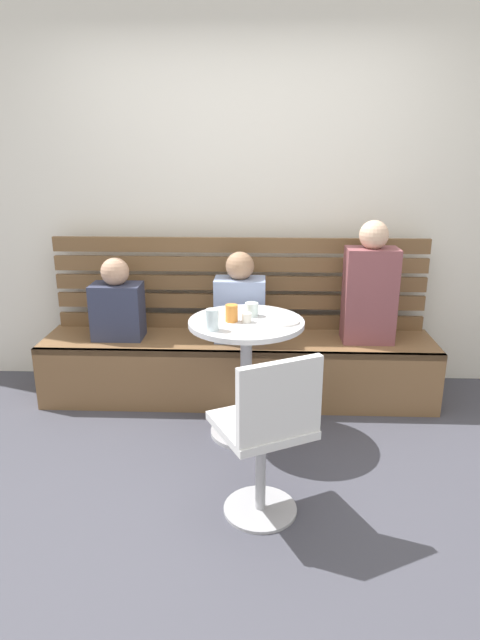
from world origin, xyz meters
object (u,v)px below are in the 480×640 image
object	(u,v)px
booth_bench	(238,368)
person_child_left	(240,302)
plate_small	(285,321)
cup_glass_short	(252,309)
person_adult	(370,288)
cup_espresso_small	(247,318)
white_chair	(268,432)
cup_tumbler_orange	(232,313)
cafe_table	(246,356)
cup_glass_tall	(212,320)
person_child_middle	(117,304)

from	to	relation	value
booth_bench	person_child_left	bearing A→B (deg)	-17.38
plate_small	cup_glass_short	bearing A→B (deg)	147.85
person_adult	plate_small	size ratio (longest dim) A/B	4.82
cup_glass_short	plate_small	xyz separation A→B (m)	(0.19, -0.12, -0.03)
cup_glass_short	cup_espresso_small	size ratio (longest dim) A/B	1.43
white_chair	cup_tumbler_orange	bearing A→B (deg)	104.73
cafe_table	cup_espresso_small	distance (m)	0.25
cup_glass_tall	cup_glass_short	distance (m)	0.35
booth_bench	cup_glass_tall	size ratio (longest dim) A/B	22.50
booth_bench	white_chair	size ratio (longest dim) A/B	3.18
person_child_middle	cup_glass_tall	size ratio (longest dim) A/B	4.70
person_adult	person_child_left	distance (m)	0.87
cup_glass_short	plate_small	world-z (taller)	cup_glass_short
person_child_left	plate_small	xyz separation A→B (m)	(0.28, -0.54, 0.04)
cup_tumbler_orange	cup_glass_tall	distance (m)	0.19
person_child_left	cup_tumbler_orange	bearing A→B (deg)	-92.81
person_child_middle	plate_small	world-z (taller)	person_child_middle
person_child_middle	cup_tumbler_orange	xyz separation A→B (m)	(0.81, -0.53, 0.10)
booth_bench	white_chair	world-z (taller)	white_chair
booth_bench	person_child_middle	xyz separation A→B (m)	(-0.83, -0.00, 0.46)
white_chair	person_child_middle	xyz separation A→B (m)	(-1.02, 1.32, 0.22)
person_child_left	cup_glass_tall	bearing A→B (deg)	-100.09
booth_bench	cup_glass_short	world-z (taller)	cup_glass_short
booth_bench	person_adult	xyz separation A→B (m)	(0.88, 0.01, 0.59)
cup_tumbler_orange	cup_espresso_small	xyz separation A→B (m)	(0.09, -0.01, -0.02)
cup_glass_short	plate_small	size ratio (longest dim) A/B	0.47
cafe_table	person_child_middle	xyz separation A→B (m)	(-0.90, 0.51, 0.17)
cafe_table	booth_bench	bearing A→B (deg)	97.99
cup_glass_short	cup_glass_tall	bearing A→B (deg)	-127.38
cup_tumbler_orange	plate_small	bearing A→B (deg)	-1.11
cup_tumbler_orange	person_child_left	bearing A→B (deg)	87.19
person_child_middle	cup_tumbler_orange	bearing A→B (deg)	-33.16
cafe_table	plate_small	world-z (taller)	plate_small
person_child_left	cup_tumbler_orange	xyz separation A→B (m)	(-0.03, -0.53, 0.08)
cafe_table	person_child_left	bearing A→B (deg)	96.56
cup_tumbler_orange	cup_espresso_small	world-z (taller)	cup_tumbler_orange
white_chair	cup_espresso_small	size ratio (longest dim) A/B	15.18
booth_bench	person_child_middle	distance (m)	0.95
person_child_left	cup_glass_short	xyz separation A→B (m)	(0.09, -0.42, 0.07)
cafe_table	person_adult	distance (m)	1.00
person_adult	cup_glass_tall	distance (m)	1.21
booth_bench	cup_espresso_small	distance (m)	0.77
cup_tumbler_orange	cup_espresso_small	size ratio (longest dim) A/B	1.79
person_child_middle	cup_glass_short	world-z (taller)	person_child_middle
person_adult	person_child_middle	distance (m)	1.71
cup_glass_short	cafe_table	bearing A→B (deg)	-107.33
person_child_left	cup_glass_tall	world-z (taller)	person_child_left
booth_bench	person_child_left	xyz separation A→B (m)	(0.01, -0.00, 0.49)
white_chair	person_child_middle	world-z (taller)	person_child_middle
plate_small	cup_tumbler_orange	bearing A→B (deg)	178.89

